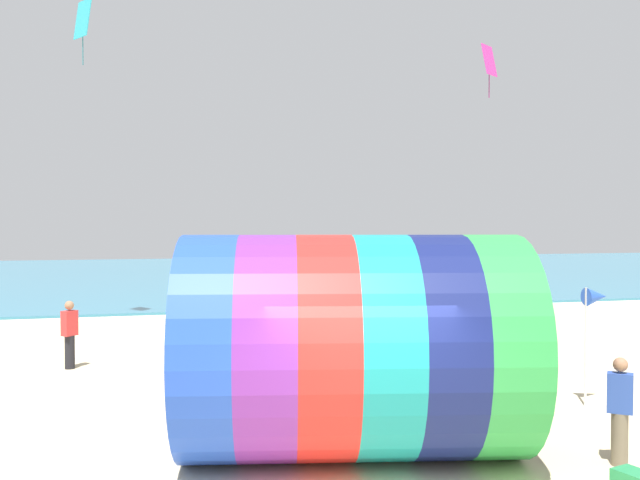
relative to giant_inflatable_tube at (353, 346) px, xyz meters
name	(u,v)px	position (x,y,z in m)	size (l,w,h in m)	color
sea	(187,275)	(-0.32, 37.59, -1.65)	(120.00, 40.00, 0.10)	teal
giant_inflatable_tube	(353,346)	(0.00, 0.00, 0.00)	(5.69, 4.32, 3.41)	blue
kite_handler	(620,411)	(3.72, -1.32, -0.89)	(0.42, 0.40, 1.60)	#726651
kite_cyan_diamond	(83,19)	(-5.05, 15.02, 8.72)	(0.67, 0.89, 2.21)	#2DB2C6
kite_magenta_diamond	(489,61)	(7.76, 10.70, 7.07)	(0.71, 0.61, 1.71)	#D1339E
bystander_near_water	(70,334)	(-4.87, 7.91, -0.85)	(0.41, 0.41, 1.67)	black
beach_flag	(595,301)	(5.47, 1.77, 0.35)	(0.47, 0.36, 2.32)	silver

